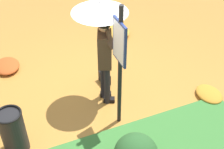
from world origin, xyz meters
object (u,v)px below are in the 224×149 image
at_px(trash_bin, 13,132).
at_px(info_sign_post, 120,56).
at_px(person_with_umbrella, 102,29).
at_px(handbag, 105,78).

bearing_deg(trash_bin, info_sign_post, -92.19).
bearing_deg(person_with_umbrella, info_sign_post, -178.63).
height_order(person_with_umbrella, info_sign_post, info_sign_post).
bearing_deg(info_sign_post, trash_bin, 87.81).
relative_size(person_with_umbrella, info_sign_post, 0.89).
height_order(info_sign_post, trash_bin, info_sign_post).
relative_size(info_sign_post, trash_bin, 2.76).
relative_size(person_with_umbrella, handbag, 5.53).
relative_size(handbag, trash_bin, 0.44).
distance_m(person_with_umbrella, handbag, 1.49).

